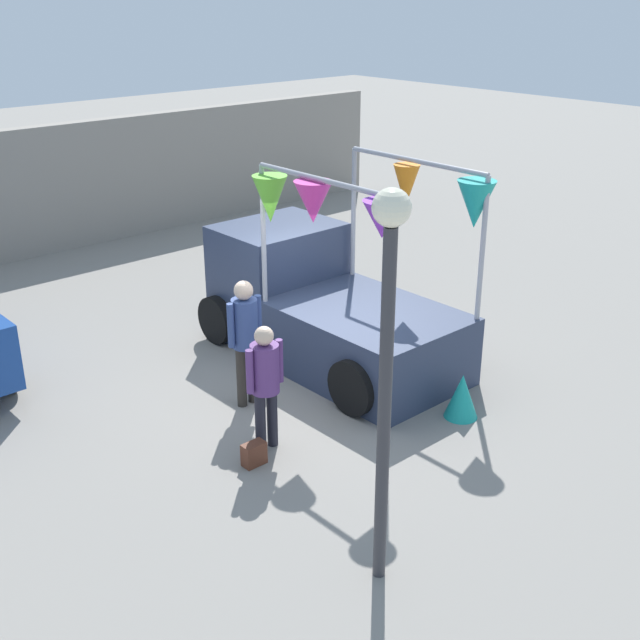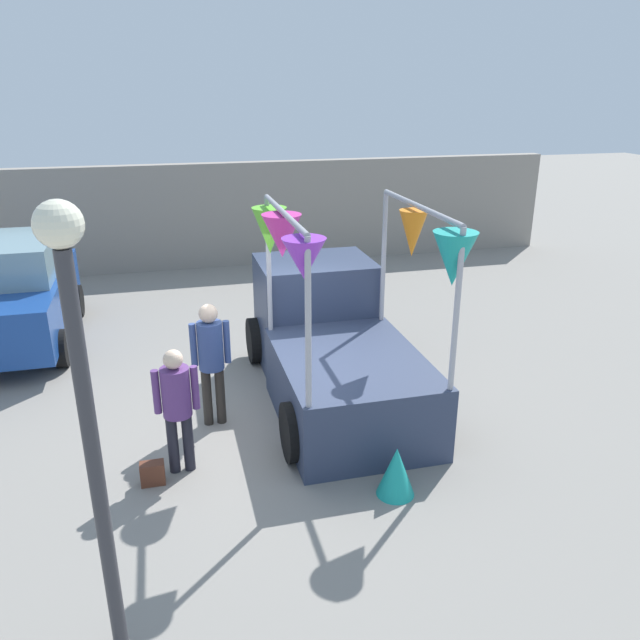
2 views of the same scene
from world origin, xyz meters
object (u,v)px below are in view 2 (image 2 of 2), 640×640
object	(u,v)px
vendor_truck	(330,337)
person_vendor	(211,353)
folded_kite_bundle_teal	(396,471)
handbag	(153,473)
parked_car	(15,293)
person_customer	(177,400)
street_lamp	(82,384)

from	to	relation	value
vendor_truck	person_vendor	distance (m)	1.91
vendor_truck	folded_kite_bundle_teal	xyz separation A→B (m)	(0.04, -2.71, -0.57)
vendor_truck	folded_kite_bundle_teal	distance (m)	2.77
folded_kite_bundle_teal	handbag	bearing A→B (deg)	161.69
vendor_truck	person_vendor	world-z (taller)	vendor_truck
person_vendor	folded_kite_bundle_teal	bearing A→B (deg)	-49.11
folded_kite_bundle_teal	parked_car	bearing A→B (deg)	129.95
vendor_truck	parked_car	xyz separation A→B (m)	(-4.93, 3.22, 0.08)
person_vendor	handbag	size ratio (longest dim) A/B	6.23
person_customer	street_lamp	xyz separation A→B (m)	(-0.62, -2.50, 1.50)
person_customer	vendor_truck	bearing A→B (deg)	35.17
parked_car	person_customer	world-z (taller)	parked_car
vendor_truck	parked_car	distance (m)	5.89
parked_car	person_vendor	world-z (taller)	parked_car
person_customer	handbag	xyz separation A→B (m)	(-0.35, -0.20, -0.82)
parked_car	person_vendor	distance (m)	4.92
parked_car	street_lamp	xyz separation A→B (m)	(2.01, -7.34, 1.51)
person_customer	street_lamp	bearing A→B (deg)	-103.92
parked_car	street_lamp	world-z (taller)	street_lamp
person_vendor	handbag	xyz separation A→B (m)	(-0.84, -1.24, -0.92)
parked_car	vendor_truck	bearing A→B (deg)	-33.15
vendor_truck	parked_car	size ratio (longest dim) A/B	1.03
handbag	street_lamp	size ratio (longest dim) A/B	0.07
person_customer	person_vendor	distance (m)	1.16
vendor_truck	handbag	bearing A→B (deg)	-145.51
street_lamp	person_vendor	bearing A→B (deg)	72.55
person_customer	street_lamp	world-z (taller)	street_lamp
vendor_truck	folded_kite_bundle_teal	bearing A→B (deg)	-89.13
person_vendor	folded_kite_bundle_teal	size ratio (longest dim) A/B	2.91
vendor_truck	person_customer	xyz separation A→B (m)	(-2.30, -1.62, 0.09)
person_customer	parked_car	bearing A→B (deg)	118.48
parked_car	person_vendor	size ratio (longest dim) A/B	2.29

